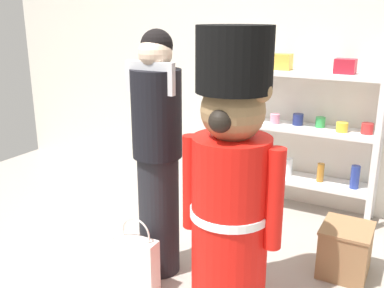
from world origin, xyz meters
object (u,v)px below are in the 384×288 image
at_px(teddy_bear_guard, 231,181).
at_px(person_shopper, 158,153).
at_px(display_crate, 345,250).
at_px(merchandise_shelf, 308,125).
at_px(shopping_bag, 137,262).

bearing_deg(teddy_bear_guard, person_shopper, 169.91).
height_order(person_shopper, display_crate, person_shopper).
distance_m(merchandise_shelf, shopping_bag, 1.96).
xyz_separation_m(teddy_bear_guard, display_crate, (0.59, 0.69, -0.65)).
height_order(person_shopper, shopping_bag, person_shopper).
xyz_separation_m(teddy_bear_guard, shopping_bag, (-0.59, -0.16, -0.64)).
distance_m(teddy_bear_guard, display_crate, 1.12).
relative_size(merchandise_shelf, person_shopper, 0.97).
xyz_separation_m(shopping_bag, display_crate, (1.18, 0.85, -0.01)).
relative_size(teddy_bear_guard, shopping_bag, 3.33).
distance_m(teddy_bear_guard, person_shopper, 0.59).
relative_size(merchandise_shelf, teddy_bear_guard, 0.95).
bearing_deg(display_crate, merchandise_shelf, 120.89).
bearing_deg(merchandise_shelf, shopping_bag, -110.26).
height_order(merchandise_shelf, shopping_bag, merchandise_shelf).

